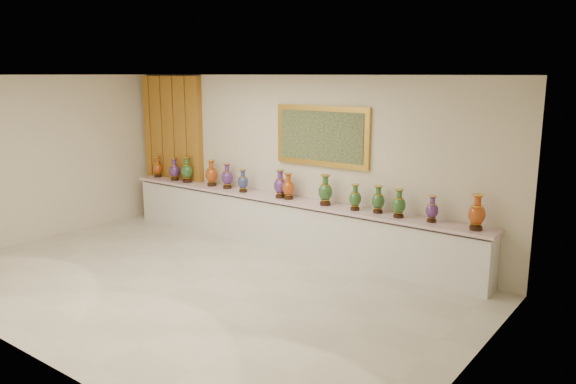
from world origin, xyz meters
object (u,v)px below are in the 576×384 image
vase_1 (174,170)px  counter (286,224)px  vase_2 (187,171)px  vase_0 (158,168)px

vase_1 → counter: bearing=0.5°
counter → vase_2: (-2.45, -0.01, 0.69)m
counter → vase_0: 3.43m
vase_0 → vase_2: (0.92, -0.03, 0.04)m
vase_0 → vase_1: (0.56, -0.04, 0.01)m
counter → vase_0: vase_0 is taller
vase_1 → vase_2: vase_2 is taller
vase_0 → vase_1: 0.57m
vase_0 → vase_2: bearing=-1.9°
counter → vase_0: size_ratio=17.16×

